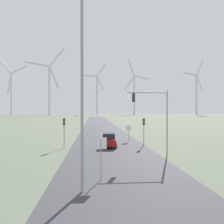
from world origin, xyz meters
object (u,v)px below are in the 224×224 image
at_px(car_approaching, 109,140).
at_px(wind_turbine_far_right, 196,90).
at_px(stop_sign_far, 129,130).
at_px(wind_turbine_center, 97,91).
at_px(wind_turbine_left, 49,85).
at_px(wind_turbine_right, 134,90).
at_px(stop_sign_near, 101,150).
at_px(traffic_light_post_near_right, 144,126).
at_px(streetlamp, 82,68).
at_px(wind_turbine_far_left, 11,88).
at_px(traffic_light_mast_overhead, 154,110).
at_px(traffic_light_post_near_left, 64,126).

height_order(car_approaching, wind_turbine_far_right, wind_turbine_far_right).
distance_m(stop_sign_far, wind_turbine_center, 223.72).
distance_m(wind_turbine_left, wind_turbine_right, 93.08).
bearing_deg(wind_turbine_right, stop_sign_near, -101.29).
relative_size(traffic_light_post_near_right, wind_turbine_right, 0.06).
distance_m(streetlamp, car_approaching, 17.18).
height_order(wind_turbine_center, wind_turbine_right, wind_turbine_right).
height_order(traffic_light_post_near_right, wind_turbine_center, wind_turbine_center).
relative_size(wind_turbine_far_left, wind_turbine_far_right, 1.14).
xyz_separation_m(stop_sign_near, wind_turbine_far_left, (-95.69, 247.69, 28.17)).
bearing_deg(wind_turbine_left, stop_sign_near, -77.93).
distance_m(traffic_light_post_near_right, car_approaching, 5.18).
height_order(stop_sign_far, traffic_light_mast_overhead, traffic_light_mast_overhead).
bearing_deg(car_approaching, wind_turbine_far_right, 61.00).
bearing_deg(car_approaching, traffic_light_mast_overhead, -54.12).
relative_size(car_approaching, wind_turbine_far_right, 0.07).
bearing_deg(stop_sign_near, car_approaching, 83.78).
distance_m(streetlamp, stop_sign_far, 22.11).
bearing_deg(wind_turbine_center, traffic_light_post_near_right, -89.32).
bearing_deg(traffic_light_post_near_right, wind_turbine_far_left, 113.58).
distance_m(stop_sign_far, wind_turbine_far_left, 252.01).
distance_m(traffic_light_post_near_left, wind_turbine_left, 197.57).
distance_m(stop_sign_near, wind_turbine_far_right, 225.55).
xyz_separation_m(stop_sign_far, traffic_light_mast_overhead, (0.97, -10.90, 3.14)).
distance_m(streetlamp, wind_turbine_far_right, 227.47).
bearing_deg(wind_turbine_right, wind_turbine_center, 165.38).
height_order(traffic_light_post_near_left, wind_turbine_far_right, wind_turbine_far_right).
bearing_deg(traffic_light_mast_overhead, stop_sign_far, 95.10).
distance_m(streetlamp, traffic_light_mast_overhead, 12.18).
height_order(traffic_light_post_near_left, wind_turbine_center, wind_turbine_center).
distance_m(stop_sign_far, wind_turbine_far_right, 207.14).
relative_size(traffic_light_post_near_right, traffic_light_mast_overhead, 0.54).
xyz_separation_m(traffic_light_post_near_left, wind_turbine_left, (-39.56, 191.62, 27.41)).
height_order(streetlamp, wind_turbine_left, wind_turbine_left).
relative_size(car_approaching, wind_turbine_right, 0.07).
xyz_separation_m(stop_sign_far, traffic_light_post_near_right, (1.37, -4.34, 1.02)).
distance_m(wind_turbine_far_left, wind_turbine_left, 67.44).
bearing_deg(stop_sign_near, streetlamp, -119.05).
height_order(traffic_light_post_near_left, car_approaching, traffic_light_post_near_left).
bearing_deg(wind_turbine_far_left, wind_turbine_left, -39.66).
distance_m(wind_turbine_right, wind_turbine_far_right, 65.96).
height_order(stop_sign_near, wind_turbine_far_left, wind_turbine_far_left).
relative_size(stop_sign_far, wind_turbine_left, 0.04).
xyz_separation_m(stop_sign_near, traffic_light_post_near_left, (-4.21, 13.02, 0.73)).
relative_size(traffic_light_post_near_left, wind_turbine_far_right, 0.07).
height_order(stop_sign_far, traffic_light_post_near_right, traffic_light_post_near_right).
bearing_deg(wind_turbine_center, wind_turbine_far_left, 175.94).
distance_m(traffic_light_post_near_right, traffic_light_mast_overhead, 6.91).
bearing_deg(traffic_light_post_near_left, streetlamp, -78.65).
xyz_separation_m(streetlamp, stop_sign_near, (1.17, 2.11, -5.21)).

